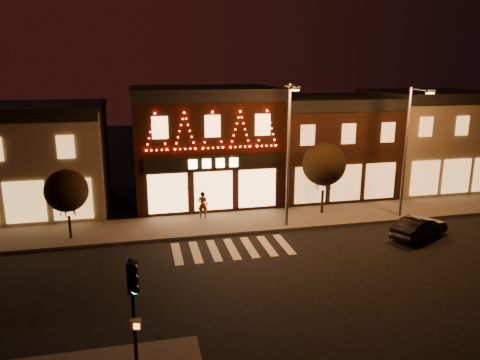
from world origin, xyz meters
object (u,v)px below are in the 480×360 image
object	(u,v)px
traffic_signal_near	(134,300)
streetlamp_mid	(289,145)
dark_sedan	(419,227)
pedestrian	(203,205)

from	to	relation	value
traffic_signal_near	streetlamp_mid	size ratio (longest dim) A/B	0.49
streetlamp_mid	dark_sedan	world-z (taller)	streetlamp_mid
streetlamp_mid	dark_sedan	xyz separation A→B (m)	(6.98, -3.18, -4.55)
streetlamp_mid	traffic_signal_near	bearing A→B (deg)	-135.30
traffic_signal_near	streetlamp_mid	distance (m)	15.75
streetlamp_mid	dark_sedan	size ratio (longest dim) A/B	2.20
traffic_signal_near	pedestrian	xyz separation A→B (m)	(4.22, 15.48, -2.09)
dark_sedan	pedestrian	world-z (taller)	pedestrian
streetlamp_mid	pedestrian	world-z (taller)	streetlamp_mid
streetlamp_mid	dark_sedan	bearing A→B (deg)	-34.38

